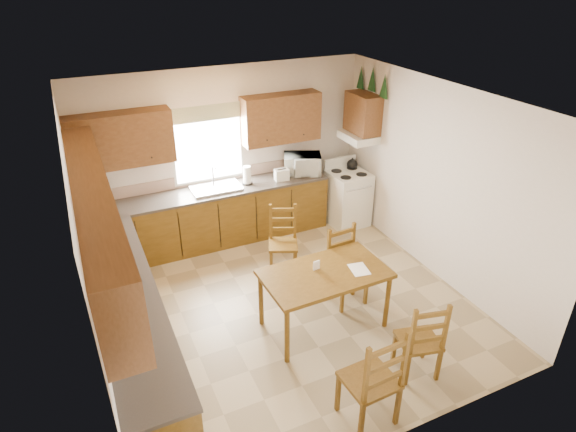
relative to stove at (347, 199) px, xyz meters
name	(u,v)px	position (x,y,z in m)	size (l,w,h in m)	color
floor	(287,304)	(-1.88, -1.63, -0.45)	(4.50, 4.50, 0.00)	tan
ceiling	(287,102)	(-1.88, -1.63, 2.25)	(4.50, 4.50, 0.00)	brown
wall_left	(87,258)	(-4.13, -1.63, 0.90)	(4.50, 4.50, 0.00)	beige
wall_right	(436,182)	(0.37, -1.63, 0.90)	(4.50, 4.50, 0.00)	beige
wall_back	(227,154)	(-1.88, 0.62, 0.90)	(4.50, 4.50, 0.00)	beige
wall_front	(403,331)	(-1.88, -3.88, 0.90)	(4.50, 4.50, 0.00)	beige
lower_cab_back	(214,218)	(-2.25, 0.32, -0.01)	(3.75, 0.60, 0.88)	brown
lower_cab_left	(133,328)	(-3.83, -1.78, -0.01)	(0.60, 3.60, 0.88)	brown
counter_back	(212,191)	(-2.25, 0.32, 0.45)	(3.75, 0.63, 0.04)	#3D3631
counter_left	(127,294)	(-3.83, -1.78, 0.45)	(0.63, 3.60, 0.04)	#3D3631
backsplash	(206,178)	(-2.25, 0.61, 0.56)	(3.75, 0.01, 0.18)	gray
upper_cab_back_left	(121,140)	(-3.43, 0.46, 1.40)	(1.41, 0.33, 0.75)	brown
upper_cab_back_right	(281,118)	(-1.02, 0.46, 1.40)	(1.25, 0.33, 0.75)	brown
upper_cab_left	(96,217)	(-3.96, -1.78, 1.40)	(0.33, 3.60, 0.75)	brown
upper_cab_stove	(363,113)	(0.20, 0.02, 1.45)	(0.33, 0.62, 0.62)	brown
range_hood	(358,137)	(0.15, 0.02, 1.07)	(0.44, 0.62, 0.12)	silver
window_frame	(208,145)	(-2.18, 0.59, 1.10)	(1.13, 0.02, 1.18)	silver
window_pane	(208,145)	(-2.18, 0.59, 1.10)	(1.05, 0.01, 1.10)	white
window_valance	(206,113)	(-2.18, 0.56, 1.60)	(1.19, 0.01, 0.24)	#4C6536
sink_basin	(216,188)	(-2.18, 0.32, 0.49)	(0.75, 0.45, 0.04)	silver
pine_decal_a	(384,86)	(0.33, -0.30, 1.93)	(0.22, 0.22, 0.36)	#163A19
pine_decal_b	(372,79)	(0.33, 0.02, 1.97)	(0.22, 0.22, 0.36)	#163A19
pine_decal_c	(361,78)	(0.33, 0.34, 1.93)	(0.22, 0.22, 0.36)	#163A19
stove	(347,199)	(0.00, 0.00, 0.00)	(0.61, 0.63, 0.91)	silver
coffeemaker	(106,200)	(-3.77, 0.31, 0.62)	(0.18, 0.22, 0.31)	silver
paper_towel	(247,175)	(-1.67, 0.32, 0.61)	(0.12, 0.12, 0.29)	white
toaster	(282,175)	(-1.12, 0.23, 0.56)	(0.22, 0.14, 0.18)	silver
microwave	(302,164)	(-0.70, 0.32, 0.63)	(0.55, 0.40, 0.33)	silver
dining_table	(324,299)	(-1.64, -2.17, -0.06)	(1.47, 0.84, 0.79)	brown
chair_near_left	(419,336)	(-1.09, -3.27, 0.05)	(0.42, 0.40, 1.00)	brown
chair_near_right	(370,374)	(-1.92, -3.56, 0.12)	(0.48, 0.46, 1.15)	brown
chair_far_left	(283,241)	(-1.58, -0.85, 0.03)	(0.41, 0.39, 0.98)	brown
chair_far_right	(348,268)	(-1.13, -1.87, 0.06)	(0.44, 0.42, 1.04)	brown
table_paper	(359,269)	(-1.25, -2.29, 0.34)	(0.20, 0.27, 0.00)	white
table_card	(316,265)	(-1.71, -2.07, 0.39)	(0.09, 0.02, 0.11)	white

